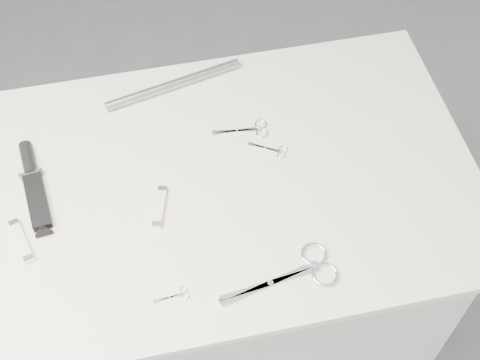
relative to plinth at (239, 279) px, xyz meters
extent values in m
cube|color=slate|center=(0.00, 0.00, -0.46)|extent=(4.00, 4.00, 0.01)
cube|color=silver|center=(0.00, 0.00, 0.00)|extent=(0.90, 0.60, 0.90)
cube|color=beige|center=(0.00, 0.00, 0.46)|extent=(1.00, 0.70, 0.02)
cube|color=silver|center=(0.01, -0.26, 0.47)|extent=(0.20, 0.07, 0.00)
cylinder|color=silver|center=(0.01, -0.26, 0.47)|extent=(0.01, 0.01, 0.01)
torus|color=silver|center=(0.10, -0.22, 0.47)|extent=(0.05, 0.05, 0.01)
torus|color=silver|center=(0.11, -0.26, 0.47)|extent=(0.05, 0.05, 0.01)
cube|color=silver|center=(0.02, 0.12, 0.47)|extent=(0.11, 0.03, 0.00)
cylinder|color=silver|center=(0.02, 0.12, 0.47)|extent=(0.01, 0.01, 0.00)
torus|color=silver|center=(0.08, 0.13, 0.47)|extent=(0.03, 0.03, 0.00)
torus|color=silver|center=(0.07, 0.10, 0.47)|extent=(0.03, 0.03, 0.00)
cube|color=silver|center=(0.07, 0.06, 0.47)|extent=(0.07, 0.05, 0.00)
cylinder|color=silver|center=(0.07, 0.06, 0.47)|extent=(0.00, 0.00, 0.00)
torus|color=silver|center=(0.11, 0.05, 0.47)|extent=(0.02, 0.02, 0.00)
torus|color=silver|center=(0.10, 0.03, 0.47)|extent=(0.02, 0.02, 0.00)
cube|color=silver|center=(-0.18, -0.25, 0.47)|extent=(0.06, 0.01, 0.00)
cylinder|color=silver|center=(-0.18, -0.25, 0.47)|extent=(0.00, 0.00, 0.00)
torus|color=silver|center=(-0.15, -0.24, 0.47)|extent=(0.02, 0.02, 0.00)
torus|color=silver|center=(-0.15, -0.25, 0.47)|extent=(0.02, 0.02, 0.00)
cube|color=black|center=(-0.41, 0.02, 0.48)|extent=(0.06, 0.14, 0.02)
cube|color=gray|center=(-0.42, 0.09, 0.48)|extent=(0.05, 0.01, 0.02)
cylinder|color=black|center=(-0.43, 0.13, 0.48)|extent=(0.04, 0.09, 0.03)
cube|color=silver|center=(-0.45, -0.07, 0.48)|extent=(0.05, 0.10, 0.01)
cube|color=silver|center=(-0.46, -0.02, 0.48)|extent=(0.02, 0.02, 0.01)
cube|color=silver|center=(-0.43, -0.11, 0.48)|extent=(0.02, 0.02, 0.01)
cube|color=silver|center=(-0.17, -0.05, 0.48)|extent=(0.05, 0.10, 0.01)
cube|color=silver|center=(-0.16, -0.01, 0.48)|extent=(0.02, 0.02, 0.01)
cube|color=silver|center=(-0.18, -0.09, 0.48)|extent=(0.02, 0.02, 0.01)
cylinder|color=gray|center=(-0.09, 0.28, 0.48)|extent=(0.32, 0.10, 0.02)
camera|label=1|loc=(-0.17, -0.80, 1.60)|focal=50.00mm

